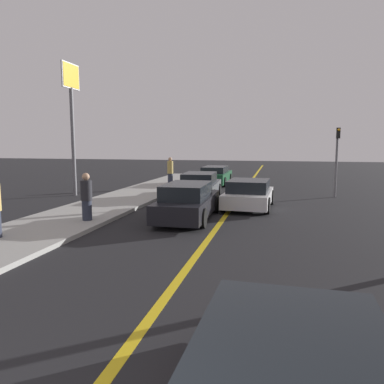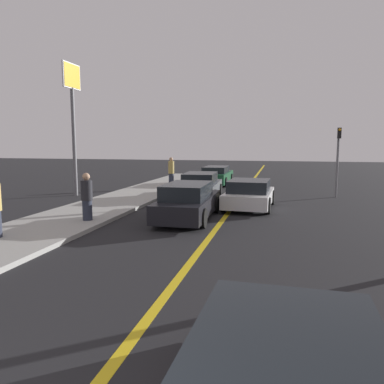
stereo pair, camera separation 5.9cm
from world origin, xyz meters
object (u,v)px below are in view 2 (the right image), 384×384
car_oncoming_far (216,176)px  pedestrian_far_standing (87,197)px  car_ahead_center (188,202)px  car_far_distant (249,194)px  pedestrian_by_sign (171,172)px  roadside_sign (72,101)px  car_parked_left_lot (201,186)px  traffic_light (338,155)px

car_oncoming_far → pedestrian_far_standing: pedestrian_far_standing is taller
car_ahead_center → car_far_distant: (2.05, 2.91, -0.05)m
pedestrian_by_sign → roadside_sign: size_ratio=0.26×
car_far_distant → car_parked_left_lot: 3.68m
car_ahead_center → car_far_distant: size_ratio=1.18×
traffic_light → pedestrian_far_standing: bearing=-136.8°
car_far_distant → pedestrian_far_standing: 7.02m
car_parked_left_lot → traffic_light: bearing=12.3°
car_ahead_center → car_oncoming_far: car_ahead_center is taller
car_parked_left_lot → roadside_sign: 8.22m
car_parked_left_lot → pedestrian_by_sign: 4.78m
car_oncoming_far → traffic_light: (7.18, -4.71, 1.64)m
traffic_light → roadside_sign: size_ratio=0.52×
car_parked_left_lot → pedestrian_by_sign: (-2.75, 3.89, 0.41)m
pedestrian_by_sign → pedestrian_far_standing: bearing=-89.2°
car_parked_left_lot → pedestrian_far_standing: bearing=-113.1°
car_far_distant → traffic_light: size_ratio=1.10×
car_ahead_center → roadside_sign: bearing=146.3°
car_far_distant → roadside_sign: bearing=171.1°
car_ahead_center → pedestrian_by_sign: (-3.41, 9.29, 0.39)m
roadside_sign → traffic_light: bearing=10.0°
pedestrian_far_standing → roadside_sign: 8.81m
car_far_distant → pedestrian_by_sign: 8.40m
car_ahead_center → roadside_sign: roadside_sign is taller
car_parked_left_lot → roadside_sign: (-6.88, -0.56, 4.45)m
pedestrian_far_standing → traffic_light: bearing=43.2°
car_oncoming_far → pedestrian_far_standing: 13.84m
pedestrian_far_standing → car_ahead_center: bearing=27.0°
pedestrian_far_standing → traffic_light: 13.10m
car_far_distant → pedestrian_by_sign: bearing=133.1°
pedestrian_far_standing → pedestrian_by_sign: bearing=90.8°
car_ahead_center → car_far_distant: bearing=53.9°
pedestrian_by_sign → traffic_light: 9.93m
car_parked_left_lot → car_ahead_center: bearing=-85.9°
roadside_sign → car_far_distant: bearing=-11.4°
car_far_distant → traffic_light: 6.26m
car_parked_left_lot → traffic_light: traffic_light is taller
pedestrian_by_sign → traffic_light: size_ratio=0.50×
car_far_distant → car_parked_left_lot: (-2.71, 2.49, 0.02)m
car_oncoming_far → roadside_sign: bearing=-132.8°
car_parked_left_lot → pedestrian_far_standing: 7.54m
car_ahead_center → car_oncoming_far: 12.01m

